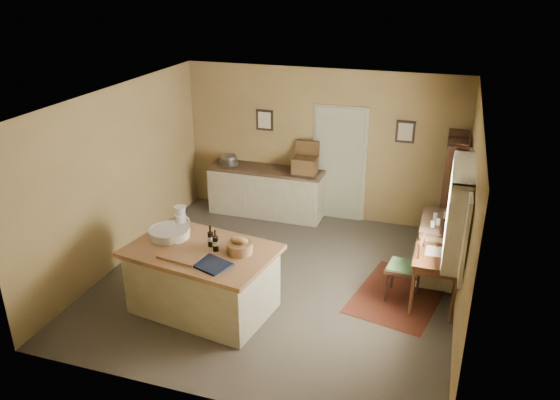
{
  "coord_description": "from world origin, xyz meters",
  "views": [
    {
      "loc": [
        2.17,
        -6.59,
        4.23
      ],
      "look_at": [
        -0.06,
        0.33,
        1.15
      ],
      "focal_mm": 35.0,
      "sensor_mm": 36.0,
      "label": 1
    }
  ],
  "objects_px": {
    "desk_chair": "(404,268)",
    "work_island": "(203,277)",
    "shelving_unit": "(455,195)",
    "right_cabinet": "(438,247)",
    "sideboard": "(267,190)",
    "writing_desk": "(437,258)"
  },
  "relations": [
    {
      "from": "desk_chair",
      "to": "shelving_unit",
      "type": "height_order",
      "value": "shelving_unit"
    },
    {
      "from": "sideboard",
      "to": "shelving_unit",
      "type": "bearing_deg",
      "value": -7.22
    },
    {
      "from": "writing_desk",
      "to": "right_cabinet",
      "type": "xyz_separation_m",
      "value": [
        -0.0,
        0.75,
        -0.22
      ]
    },
    {
      "from": "desk_chair",
      "to": "right_cabinet",
      "type": "relative_size",
      "value": 0.96
    },
    {
      "from": "work_island",
      "to": "writing_desk",
      "type": "xyz_separation_m",
      "value": [
        2.92,
        1.13,
        0.19
      ]
    },
    {
      "from": "right_cabinet",
      "to": "writing_desk",
      "type": "bearing_deg",
      "value": -89.98
    },
    {
      "from": "desk_chair",
      "to": "shelving_unit",
      "type": "bearing_deg",
      "value": 78.1
    },
    {
      "from": "writing_desk",
      "to": "right_cabinet",
      "type": "height_order",
      "value": "right_cabinet"
    },
    {
      "from": "shelving_unit",
      "to": "writing_desk",
      "type": "bearing_deg",
      "value": -95.27
    },
    {
      "from": "sideboard",
      "to": "shelving_unit",
      "type": "height_order",
      "value": "shelving_unit"
    },
    {
      "from": "work_island",
      "to": "right_cabinet",
      "type": "bearing_deg",
      "value": 41.61
    },
    {
      "from": "writing_desk",
      "to": "desk_chair",
      "type": "height_order",
      "value": "desk_chair"
    },
    {
      "from": "sideboard",
      "to": "desk_chair",
      "type": "bearing_deg",
      "value": -37.77
    },
    {
      "from": "right_cabinet",
      "to": "work_island",
      "type": "bearing_deg",
      "value": -147.17
    },
    {
      "from": "desk_chair",
      "to": "sideboard",
      "type": "bearing_deg",
      "value": 148.78
    },
    {
      "from": "right_cabinet",
      "to": "shelving_unit",
      "type": "xyz_separation_m",
      "value": [
        0.15,
        0.88,
        0.5
      ]
    },
    {
      "from": "shelving_unit",
      "to": "work_island",
      "type": "bearing_deg",
      "value": -138.03
    },
    {
      "from": "shelving_unit",
      "to": "right_cabinet",
      "type": "bearing_deg",
      "value": -99.74
    },
    {
      "from": "sideboard",
      "to": "desk_chair",
      "type": "height_order",
      "value": "sideboard"
    },
    {
      "from": "work_island",
      "to": "sideboard",
      "type": "height_order",
      "value": "work_island"
    },
    {
      "from": "desk_chair",
      "to": "shelving_unit",
      "type": "relative_size",
      "value": 0.5
    },
    {
      "from": "desk_chair",
      "to": "work_island",
      "type": "bearing_deg",
      "value": -150.29
    }
  ]
}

